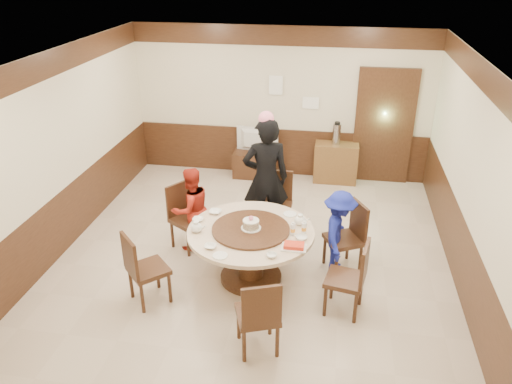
% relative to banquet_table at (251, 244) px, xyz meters
% --- Properties ---
extents(room, '(6.00, 6.04, 2.84)m').
position_rel_banquet_table_xyz_m(room, '(-0.05, 0.59, 0.55)').
color(room, beige).
rests_on(room, ground).
extents(banquet_table, '(1.64, 1.64, 0.78)m').
position_rel_banquet_table_xyz_m(banquet_table, '(0.00, 0.00, 0.00)').
color(banquet_table, '#391F11').
rests_on(banquet_table, ground).
extents(chair_0, '(0.60, 0.60, 0.97)m').
position_rel_banquet_table_xyz_m(chair_0, '(1.21, 0.47, -0.23)').
color(chair_0, '#391F11').
rests_on(chair_0, ground).
extents(chair_1, '(0.44, 0.45, 0.97)m').
position_rel_banquet_table_xyz_m(chair_1, '(0.18, 1.27, -0.23)').
color(chair_1, '#391F11').
rests_on(chair_1, ground).
extents(chair_2, '(0.61, 0.61, 0.97)m').
position_rel_banquet_table_xyz_m(chair_2, '(-1.05, 0.65, -0.23)').
color(chair_2, '#391F11').
rests_on(chair_2, ground).
extents(chair_3, '(0.62, 0.62, 0.97)m').
position_rel_banquet_table_xyz_m(chair_3, '(-1.18, -0.66, -0.23)').
color(chair_3, '#391F11').
rests_on(chair_3, ground).
extents(chair_4, '(0.57, 0.57, 0.97)m').
position_rel_banquet_table_xyz_m(chair_4, '(0.30, -1.28, -0.23)').
color(chair_4, '#391F11').
rests_on(chair_4, ground).
extents(chair_5, '(0.52, 0.52, 0.97)m').
position_rel_banquet_table_xyz_m(chair_5, '(1.24, -0.46, -0.23)').
color(chair_5, '#391F11').
rests_on(chair_5, ground).
extents(person_standing, '(0.79, 0.63, 1.88)m').
position_rel_banquet_table_xyz_m(person_standing, '(0.01, 1.18, 0.41)').
color(person_standing, black).
rests_on(person_standing, ground).
extents(person_red, '(0.77, 0.77, 1.26)m').
position_rel_banquet_table_xyz_m(person_red, '(-0.98, 0.65, 0.09)').
color(person_red, '#A82416').
rests_on(person_red, ground).
extents(person_blue, '(0.49, 0.79, 1.18)m').
position_rel_banquet_table_xyz_m(person_blue, '(1.12, 0.40, 0.06)').
color(person_blue, navy).
rests_on(person_blue, ground).
extents(birthday_cake, '(0.26, 0.26, 0.18)m').
position_rel_banquet_table_xyz_m(birthday_cake, '(0.00, -0.01, 0.31)').
color(birthday_cake, white).
rests_on(birthday_cake, banquet_table).
extents(teapot_left, '(0.17, 0.15, 0.13)m').
position_rel_banquet_table_xyz_m(teapot_left, '(-0.67, -0.15, 0.28)').
color(teapot_left, white).
rests_on(teapot_left, banquet_table).
extents(teapot_right, '(0.17, 0.15, 0.13)m').
position_rel_banquet_table_xyz_m(teapot_right, '(0.61, 0.25, 0.28)').
color(teapot_right, white).
rests_on(teapot_right, banquet_table).
extents(bowl_0, '(0.17, 0.17, 0.04)m').
position_rel_banquet_table_xyz_m(bowl_0, '(-0.56, 0.37, 0.24)').
color(bowl_0, white).
rests_on(bowl_0, banquet_table).
extents(bowl_1, '(0.13, 0.13, 0.04)m').
position_rel_banquet_table_xyz_m(bowl_1, '(0.35, -0.57, 0.24)').
color(bowl_1, white).
rests_on(bowl_1, banquet_table).
extents(bowl_2, '(0.15, 0.15, 0.04)m').
position_rel_banquet_table_xyz_m(bowl_2, '(-0.41, -0.49, 0.23)').
color(bowl_2, white).
rests_on(bowl_2, banquet_table).
extents(bowl_3, '(0.15, 0.15, 0.05)m').
position_rel_banquet_table_xyz_m(bowl_3, '(0.66, -0.12, 0.24)').
color(bowl_3, white).
rests_on(bowl_3, banquet_table).
extents(bowl_4, '(0.14, 0.14, 0.03)m').
position_rel_banquet_table_xyz_m(bowl_4, '(-0.73, 0.13, 0.23)').
color(bowl_4, white).
rests_on(bowl_4, banquet_table).
extents(saucer_near, '(0.18, 0.18, 0.01)m').
position_rel_banquet_table_xyz_m(saucer_near, '(-0.25, -0.65, 0.22)').
color(saucer_near, white).
rests_on(saucer_near, banquet_table).
extents(saucer_far, '(0.18, 0.18, 0.01)m').
position_rel_banquet_table_xyz_m(saucer_far, '(0.45, 0.50, 0.22)').
color(saucer_far, white).
rests_on(saucer_far, banquet_table).
extents(shrimp_platter, '(0.30, 0.20, 0.06)m').
position_rel_banquet_table_xyz_m(shrimp_platter, '(0.59, -0.34, 0.24)').
color(shrimp_platter, white).
rests_on(shrimp_platter, banquet_table).
extents(bottle_0, '(0.06, 0.06, 0.16)m').
position_rel_banquet_table_xyz_m(bottle_0, '(0.54, -0.03, 0.30)').
color(bottle_0, white).
rests_on(bottle_0, banquet_table).
extents(bottle_1, '(0.06, 0.06, 0.16)m').
position_rel_banquet_table_xyz_m(bottle_1, '(0.68, 0.02, 0.30)').
color(bottle_1, white).
rests_on(bottle_1, banquet_table).
extents(tv_stand, '(0.85, 0.45, 0.50)m').
position_rel_banquet_table_xyz_m(tv_stand, '(-0.49, 3.32, -0.28)').
color(tv_stand, '#391F11').
rests_on(tv_stand, ground).
extents(television, '(0.82, 0.22, 0.47)m').
position_rel_banquet_table_xyz_m(television, '(-0.49, 3.32, 0.20)').
color(television, gray).
rests_on(television, tv_stand).
extents(side_cabinet, '(0.80, 0.40, 0.75)m').
position_rel_banquet_table_xyz_m(side_cabinet, '(1.02, 3.35, -0.16)').
color(side_cabinet, brown).
rests_on(side_cabinet, ground).
extents(thermos, '(0.15, 0.15, 0.38)m').
position_rel_banquet_table_xyz_m(thermos, '(1.00, 3.35, 0.41)').
color(thermos, silver).
rests_on(thermos, side_cabinet).
extents(notice_left, '(0.25, 0.00, 0.35)m').
position_rel_banquet_table_xyz_m(notice_left, '(-0.16, 3.53, 1.22)').
color(notice_left, white).
rests_on(notice_left, room).
extents(notice_right, '(0.30, 0.00, 0.22)m').
position_rel_banquet_table_xyz_m(notice_right, '(0.49, 3.53, 0.92)').
color(notice_right, white).
rests_on(notice_right, room).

